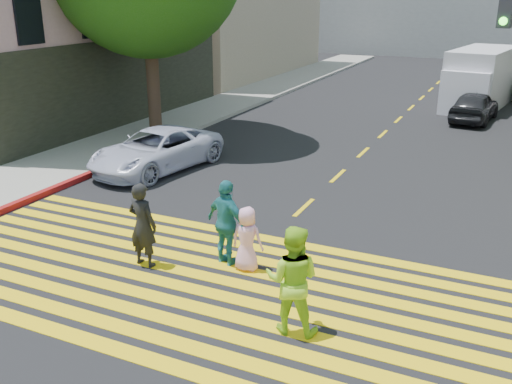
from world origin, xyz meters
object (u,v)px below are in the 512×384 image
Objects in this scene: pedestrian_extra at (227,223)px; silver_car at (498,75)px; pedestrian_man at (143,225)px; pedestrian_child at (247,239)px; pedestrian_woman at (292,280)px; white_sedan at (156,150)px; dark_car_near at (475,106)px; white_van at (479,80)px.

pedestrian_extra reaches higher than silver_car.
silver_car is (5.24, 28.40, -0.24)m from pedestrian_man.
pedestrian_child is 0.55m from pedestrian_extra.
pedestrian_woman is 1.39× the size of pedestrian_child.
white_sedan is (-5.13, 4.95, -0.27)m from pedestrian_extra.
white_sedan is at bearing 60.86° from dark_car_near.
pedestrian_woman is at bearing 169.64° from pedestrian_man.
white_van reaches higher than pedestrian_man.
silver_car is at bearing -78.11° from pedestrian_extra.
pedestrian_woman is 2.37m from pedestrian_child.
pedestrian_woman is at bearing -83.84° from white_van.
white_van is at bearing -98.10° from pedestrian_man.
pedestrian_child is at bearing -88.67° from white_van.
white_van reaches higher than white_sedan.
pedestrian_man reaches higher than white_sedan.
silver_car is at bearing 78.40° from white_sedan.
silver_car is at bearing -85.56° from dark_car_near.
pedestrian_child is 7.54m from white_sedan.
pedestrian_child reaches higher than dark_car_near.
dark_car_near is at bearing 64.17° from white_sedan.
pedestrian_man reaches higher than dark_car_near.
white_van reaches higher than pedestrian_child.
pedestrian_extra is 0.40× the size of silver_car.
silver_car is at bearing -95.96° from pedestrian_man.
white_sedan is 17.36m from white_van.
pedestrian_woman reaches higher than pedestrian_child.
pedestrian_woman reaches higher than white_sedan.
white_van is (2.67, 20.26, 0.65)m from pedestrian_child.
pedestrian_extra reaches higher than pedestrian_man.
pedestrian_child is (2.02, 0.72, -0.22)m from pedestrian_man.
white_van is at bearing -99.70° from pedestrian_child.
dark_car_near is (4.87, 17.59, -0.24)m from pedestrian_man.
white_van reaches higher than pedestrian_extra.
silver_car is at bearing -98.83° from pedestrian_child.
silver_car is at bearing -103.19° from pedestrian_woman.
dark_car_near is (3.34, 16.80, -0.25)m from pedestrian_extra.
pedestrian_man is 21.50m from white_van.
pedestrian_extra is at bearing -34.25° from white_sedan.
pedestrian_man reaches higher than silver_car.
pedestrian_woman is at bearing 160.06° from pedestrian_extra.
silver_car is 7.47m from white_van.
pedestrian_extra is (-0.49, 0.07, 0.24)m from pedestrian_child.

